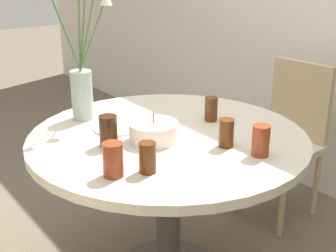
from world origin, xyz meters
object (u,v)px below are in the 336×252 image
object	(u,v)px
birthday_cake	(154,132)
drink_glass_1	(148,158)
drink_glass_2	(261,141)
drink_glass_4	(211,109)
drink_glass_5	(226,133)
flower_vase	(83,72)
side_plate	(116,128)
drink_glass_0	(113,160)
drink_glass_3	(108,131)
chair_left_flank	(288,131)

from	to	relation	value
birthday_cake	drink_glass_1	world-z (taller)	birthday_cake
drink_glass_2	drink_glass_4	size ratio (longest dim) A/B	1.09
drink_glass_4	drink_glass_5	distance (m)	0.32
flower_vase	side_plate	bearing A→B (deg)	12.52
drink_glass_0	drink_glass_4	bearing A→B (deg)	108.79
drink_glass_2	drink_glass_3	size ratio (longest dim) A/B	0.96
flower_vase	drink_glass_1	size ratio (longest dim) A/B	6.77
birthday_cake	side_plate	distance (m)	0.23
drink_glass_0	drink_glass_3	world-z (taller)	drink_glass_3
side_plate	drink_glass_0	xyz separation A→B (m)	(0.40, -0.25, 0.06)
side_plate	drink_glass_4	world-z (taller)	drink_glass_4
flower_vase	drink_glass_4	world-z (taller)	flower_vase
chair_left_flank	birthday_cake	bearing A→B (deg)	-89.30
flower_vase	drink_glass_2	bearing A→B (deg)	23.77
chair_left_flank	drink_glass_5	world-z (taller)	chair_left_flank
side_plate	flower_vase	bearing A→B (deg)	-167.48
chair_left_flank	drink_glass_1	world-z (taller)	chair_left_flank
side_plate	drink_glass_4	size ratio (longest dim) A/B	1.80
drink_glass_3	drink_glass_0	bearing A→B (deg)	-26.63
birthday_cake	drink_glass_2	bearing A→B (deg)	33.80
birthday_cake	flower_vase	size ratio (longest dim) A/B	0.27
drink_glass_1	flower_vase	bearing A→B (deg)	172.23
birthday_cake	flower_vase	distance (m)	0.47
chair_left_flank	flower_vase	distance (m)	1.26
chair_left_flank	birthday_cake	xyz separation A→B (m)	(0.10, -1.02, 0.27)
drink_glass_3	drink_glass_5	world-z (taller)	drink_glass_3
chair_left_flank	drink_glass_5	size ratio (longest dim) A/B	7.67
drink_glass_4	side_plate	bearing A→B (deg)	-112.38
drink_glass_2	side_plate	bearing A→B (deg)	-152.67
birthday_cake	drink_glass_4	xyz separation A→B (m)	(-0.04, 0.36, 0.02)
drink_glass_3	drink_glass_5	xyz separation A→B (m)	(0.29, 0.38, -0.01)
side_plate	drink_glass_1	size ratio (longest dim) A/B	1.77
drink_glass_2	drink_glass_3	distance (m)	0.62
chair_left_flank	drink_glass_5	xyz separation A→B (m)	(0.33, -0.82, 0.29)
birthday_cake	side_plate	world-z (taller)	birthday_cake
side_plate	drink_glass_3	bearing A→B (deg)	-39.85
drink_glass_5	drink_glass_3	bearing A→B (deg)	-127.57
drink_glass_0	drink_glass_3	bearing A→B (deg)	153.37
flower_vase	drink_glass_2	xyz separation A→B (m)	(0.80, 0.35, -0.17)
birthday_cake	drink_glass_5	distance (m)	0.31
birthday_cake	drink_glass_4	bearing A→B (deg)	97.01
drink_glass_1	drink_glass_2	world-z (taller)	drink_glass_2
side_plate	drink_glass_2	bearing A→B (deg)	27.33
drink_glass_2	drink_glass_4	world-z (taller)	drink_glass_2
birthday_cake	drink_glass_3	xyz separation A→B (m)	(-0.07, -0.18, 0.02)
drink_glass_1	side_plate	bearing A→B (deg)	163.24
side_plate	drink_glass_1	world-z (taller)	drink_glass_1
drink_glass_0	drink_glass_3	distance (m)	0.28
birthday_cake	drink_glass_5	xyz separation A→B (m)	(0.23, 0.20, 0.02)
drink_glass_1	drink_glass_4	bearing A→B (deg)	116.54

